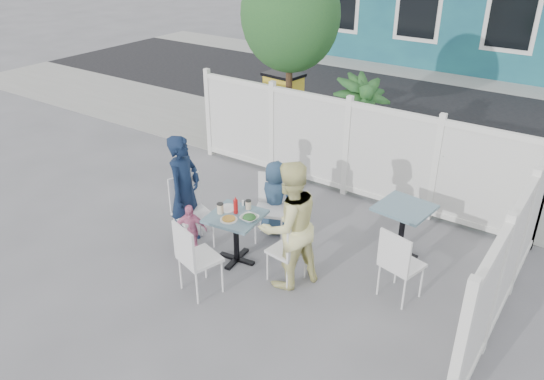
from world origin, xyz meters
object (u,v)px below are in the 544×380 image
Objects in this scene: chair_near at (193,254)px; spare_table at (403,217)px; main_table at (236,226)px; woman at (289,225)px; chair_back at (272,202)px; chair_left at (190,206)px; utility_cabinet at (283,107)px; toddler at (190,230)px; chair_right at (291,247)px; boy at (275,198)px; man at (185,191)px.

spare_table is at bearing 69.45° from chair_near.
woman reaches higher than main_table.
chair_left is at bearing 21.19° from chair_back.
utility_cabinet is 1.32× the size of chair_near.
utility_cabinet is 4.64m from toddler.
chair_near is 0.86m from toddler.
chair_right is 1.12m from chair_back.
utility_cabinet is 1.71× the size of spare_table.
woman reaches higher than chair_near.
boy is (-0.03, 0.12, 0.00)m from chair_back.
woman reaches higher than spare_table.
boy reaches higher than chair_right.
chair_back is 0.97× the size of chair_near.
chair_right reaches higher than main_table.
toddler is (-1.41, -0.25, -0.44)m from woman.
boy is 1.43× the size of toddler.
spare_table is at bearing 177.22° from chair_back.
chair_left is (1.23, -4.18, -0.05)m from utility_cabinet.
chair_right reaches higher than toddler.
main_table is 0.98× the size of spare_table.
chair_left is at bearing 151.10° from chair_near.
main_table is 0.46× the size of man.
utility_cabinet reaches higher than spare_table.
man is (-2.57, -1.45, 0.25)m from spare_table.
utility_cabinet is 5.39m from chair_near.
chair_near is at bearing -88.52° from main_table.
utility_cabinet is 1.35× the size of chair_back.
chair_near reaches higher than toddler.
chair_back is at bearing 54.29° from chair_right.
man is (-0.85, -0.02, 0.26)m from main_table.
toddler is (-1.44, -0.27, -0.13)m from chair_right.
chair_near reaches higher than main_table.
spare_table is at bearing -24.37° from chair_right.
chair_left is at bearing -64.21° from woman.
utility_cabinet is 0.80× the size of man.
utility_cabinet reaches higher than toddler.
woman reaches higher than toddler.
chair_near is (-0.83, -0.85, 0.05)m from chair_right.
toddler reaches higher than spare_table.
utility_cabinet reaches higher than boy.
main_table is 0.75× the size of chair_near.
spare_table is 1.80m from boy.
main_table is at bearing -140.34° from spare_table.
main_table is at bearing 64.16° from chair_back.
chair_back reaches higher than spare_table.
boy is at bearing 160.07° from chair_left.
utility_cabinet reaches higher than chair_right.
utility_cabinet is 5.03m from chair_right.
chair_right is 0.80× the size of boy.
utility_cabinet is 3.94m from chair_back.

